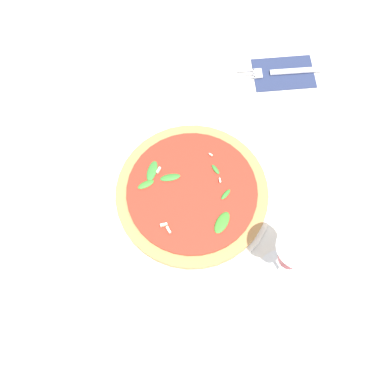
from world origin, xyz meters
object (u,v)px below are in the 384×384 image
at_px(fork, 281,72).
at_px(side_plate_white, 144,70).
at_px(wine_glass, 293,254).
at_px(pizza_arugula_main, 192,194).

distance_m(fork, side_plate_white, 0.31).
relative_size(fork, side_plate_white, 0.96).
xyz_separation_m(wine_glass, side_plate_white, (0.21, -0.49, -0.11)).
relative_size(wine_glass, fork, 0.89).
bearing_deg(wine_glass, fork, -102.01).
xyz_separation_m(fork, side_plate_white, (0.31, -0.05, 0.00)).
distance_m(pizza_arugula_main, fork, 0.36).
bearing_deg(wine_glass, side_plate_white, -66.32).
distance_m(pizza_arugula_main, side_plate_white, 0.32).
distance_m(pizza_arugula_main, wine_glass, 0.25).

